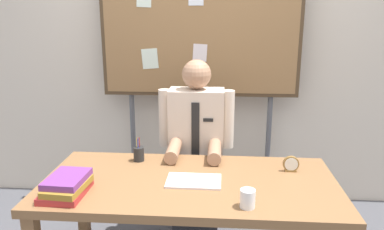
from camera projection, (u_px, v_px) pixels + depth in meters
name	position (u px, v px, depth m)	size (l,w,h in m)	color
back_wall	(201.00, 52.00, 3.29)	(6.40, 0.08, 2.70)	beige
desk	(190.00, 193.00, 2.24)	(1.73, 0.83, 0.72)	brown
person	(196.00, 157.00, 2.83)	(0.55, 0.56, 1.36)	#2D2D33
bulletin_board	(200.00, 27.00, 3.04)	(1.63, 0.09, 2.18)	#4C3823
book_stack	(67.00, 186.00, 2.03)	(0.23, 0.30, 0.11)	#B22D2D
open_notebook	(194.00, 181.00, 2.20)	(0.32, 0.20, 0.01)	silver
desk_clock	(291.00, 165.00, 2.34)	(0.10, 0.04, 0.10)	olive
coffee_mug	(248.00, 199.00, 1.90)	(0.08, 0.08, 0.10)	white
pen_holder	(139.00, 154.00, 2.50)	(0.07, 0.07, 0.16)	#262626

